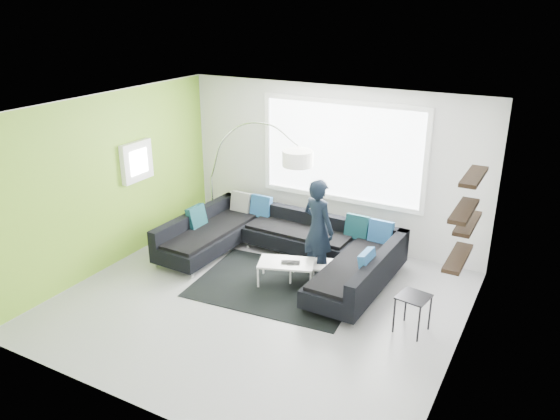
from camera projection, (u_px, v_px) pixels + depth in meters
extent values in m
plane|color=gray|center=(259.00, 302.00, 7.93)|extent=(5.50, 5.50, 0.00)
cube|color=silver|center=(331.00, 166.00, 9.47)|extent=(5.50, 0.04, 2.80)
cube|color=silver|center=(128.00, 294.00, 5.37)|extent=(5.50, 0.04, 2.80)
cube|color=silver|center=(109.00, 182.00, 8.64)|extent=(0.04, 5.00, 2.80)
cube|color=silver|center=(466.00, 255.00, 6.19)|extent=(0.04, 5.00, 2.80)
cube|color=white|center=(256.00, 110.00, 6.91)|extent=(5.50, 5.00, 0.04)
cube|color=#7FB72D|center=(109.00, 182.00, 8.64)|extent=(0.01, 5.00, 2.80)
cube|color=silver|center=(342.00, 152.00, 9.24)|extent=(2.96, 0.06, 1.68)
cube|color=white|center=(137.00, 162.00, 9.03)|extent=(0.12, 0.66, 0.66)
cube|color=black|center=(466.00, 217.00, 6.46)|extent=(0.20, 1.24, 0.95)
cube|color=black|center=(279.00, 257.00, 8.87)|extent=(3.65, 2.33, 0.38)
cube|color=black|center=(279.00, 239.00, 8.75)|extent=(3.65, 2.33, 0.28)
cube|color=navy|center=(279.00, 236.00, 8.73)|extent=(3.21, 0.30, 0.40)
cube|color=black|center=(277.00, 286.00, 8.37)|extent=(2.57, 1.97, 0.01)
cube|color=white|center=(300.00, 271.00, 8.44)|extent=(1.24, 0.96, 0.36)
cube|color=black|center=(412.00, 314.00, 7.15)|extent=(0.44, 0.44, 0.53)
imported|color=black|center=(318.00, 229.00, 8.41)|extent=(0.84, 0.76, 1.61)
imported|color=black|center=(290.00, 264.00, 8.27)|extent=(0.42, 0.40, 0.02)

